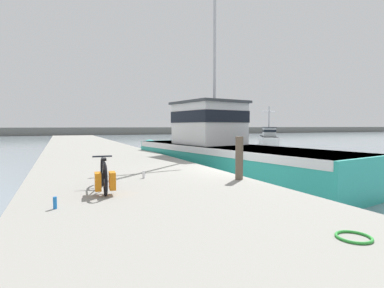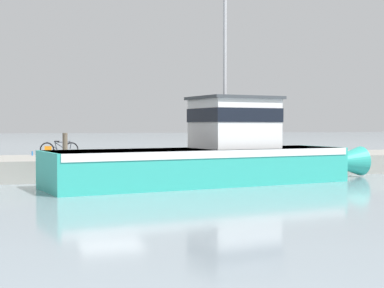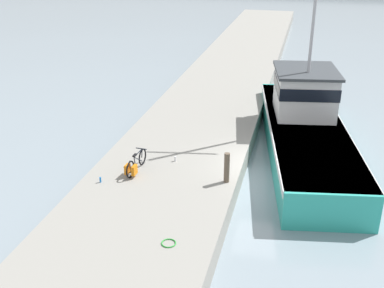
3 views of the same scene
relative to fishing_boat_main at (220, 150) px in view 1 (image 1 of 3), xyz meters
The scene contains 10 objects.
ground_plane 4.34m from the fishing_boat_main, 106.28° to the right, with size 320.00×320.00×0.00m, color #84939E.
dock_pier 6.44m from the fishing_boat_main, 141.25° to the right, with size 5.55×80.00×0.90m, color gray.
far_shoreline 74.63m from the fishing_boat_main, 67.28° to the left, with size 180.00×5.00×1.95m, color slate.
fishing_boat_main is the anchor object (origin of this frame).
boat_white_moored 21.50m from the fishing_boat_main, 45.72° to the left, with size 5.38×7.51×4.53m.
bicycle_touring 8.36m from the fishing_boat_main, 136.31° to the right, with size 0.51×1.77×0.72m.
mooring_post 6.24m from the fishing_boat_main, 114.52° to the right, with size 0.20×0.20×1.13m, color brown.
hose_coil 10.42m from the fishing_boat_main, 109.97° to the right, with size 0.44×0.44×0.04m, color green.
water_bottle_by_bike 9.75m from the fishing_boat_main, 135.84° to the right, with size 0.06×0.06×0.21m, color blue.
water_bottle_on_curb 6.59m from the fishing_boat_main, 137.28° to the right, with size 0.07×0.07×0.20m, color silver.
Camera 1 is at (-5.73, -8.31, 2.31)m, focal length 28.00 mm.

